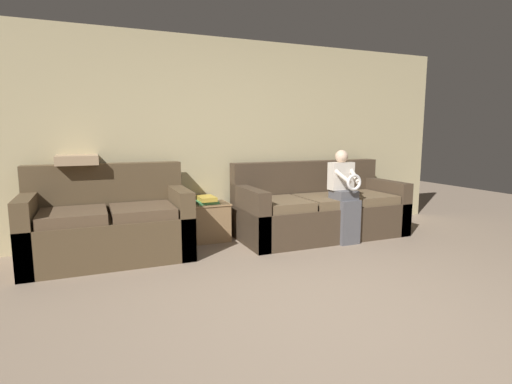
# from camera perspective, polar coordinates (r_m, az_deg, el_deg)

# --- Properties ---
(ground_plane) EXTENTS (14.00, 14.00, 0.00)m
(ground_plane) POSITION_cam_1_polar(r_m,az_deg,el_deg) (3.04, 13.33, -18.35)
(ground_plane) COLOR gray
(wall_back) EXTENTS (6.82, 0.06, 2.55)m
(wall_back) POSITION_cam_1_polar(r_m,az_deg,el_deg) (5.29, -4.80, 7.54)
(wall_back) COLOR #C6B789
(wall_back) RESTS_ON ground_plane
(couch_main) EXTENTS (2.19, 0.97, 0.97)m
(couch_main) POSITION_cam_1_polar(r_m,az_deg,el_deg) (5.37, 8.95, -2.59)
(couch_main) COLOR #473828
(couch_main) RESTS_ON ground_plane
(couch_side) EXTENTS (1.68, 0.89, 1.01)m
(couch_side) POSITION_cam_1_polar(r_m,az_deg,el_deg) (4.61, -20.25, -4.57)
(couch_side) COLOR brown
(couch_side) RESTS_ON ground_plane
(child_left_seated) EXTENTS (0.31, 0.37, 1.15)m
(child_left_seated) POSITION_cam_1_polar(r_m,az_deg,el_deg) (5.04, 12.59, -0.07)
(child_left_seated) COLOR #56565B
(child_left_seated) RESTS_ON ground_plane
(side_shelf) EXTENTS (0.57, 0.39, 0.48)m
(side_shelf) POSITION_cam_1_polar(r_m,az_deg,el_deg) (5.09, -7.14, -4.20)
(side_shelf) COLOR #9E7A51
(side_shelf) RESTS_ON ground_plane
(book_stack) EXTENTS (0.26, 0.31, 0.09)m
(book_stack) POSITION_cam_1_polar(r_m,az_deg,el_deg) (5.04, -7.08, -1.13)
(book_stack) COLOR #3D8451
(book_stack) RESTS_ON side_shelf
(throw_pillow) EXTENTS (0.43, 0.43, 0.10)m
(throw_pillow) POSITION_cam_1_polar(r_m,az_deg,el_deg) (4.81, -24.18, 4.22)
(throw_pillow) COLOR tan
(throw_pillow) RESTS_ON couch_side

